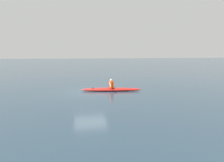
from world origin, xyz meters
TOP-DOWN VIEW (x-y plane):
  - ground_plane at (0.00, 0.00)m, footprint 160.00×160.00m
  - kayak at (-1.64, -0.01)m, footprint 4.69×1.24m
  - kayaker at (-1.63, -0.01)m, footprint 0.54×2.31m

SIDE VIEW (x-z plane):
  - ground_plane at x=0.00m, z-range 0.00..0.00m
  - kayak at x=-1.64m, z-range 0.00..0.24m
  - kayaker at x=-1.63m, z-range 0.18..0.89m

